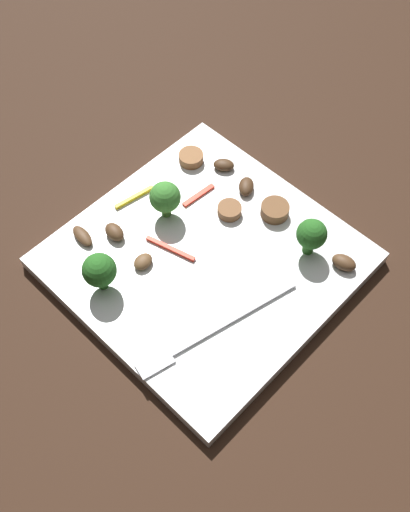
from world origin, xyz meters
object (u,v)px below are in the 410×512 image
Objects in this scene: broccoli_floret_1 at (99,271)px; mushroom_1 at (344,263)px; broccoli_floret_0 at (165,198)px; plate at (205,260)px; fork at (207,333)px; sausage_slice_2 at (275,210)px; sausage_slice_1 at (229,210)px; mushroom_3 at (82,236)px; mushroom_5 at (143,262)px; pepper_strip_0 at (134,197)px; mushroom_2 at (246,186)px; pepper_strip_2 at (170,249)px; mushroom_0 at (224,165)px; pepper_strip_1 at (199,195)px; broccoli_floret_2 at (311,235)px; sausage_slice_0 at (191,158)px; mushroom_4 at (114,232)px.

broccoli_floret_1 reaches higher than mushroom_1.
broccoli_floret_0 reaches higher than mushroom_1.
mushroom_1 reaches higher than plate.
sausage_slice_2 is (-0.16, -0.05, 0.00)m from fork.
sausage_slice_1 is 0.85× the size of mushroom_3.
mushroom_5 is 0.09m from pepper_strip_0.
mushroom_5 is (0.14, -0.15, -0.00)m from mushroom_1.
pepper_strip_2 is (0.12, -0.00, -0.00)m from mushroom_2.
mushroom_0 is at bearing -98.30° from mushroom_2.
sausage_slice_1 is 0.61× the size of pepper_strip_1.
broccoli_floret_2 is at bearing 116.25° from broccoli_floret_0.
sausage_slice_1 is at bearing 170.27° from mushroom_5.
mushroom_0 reaches higher than fork.
plate is 9.65× the size of sausage_slice_0.
broccoli_floret_1 is 0.19m from sausage_slice_0.
sausage_slice_0 is (-0.18, -0.05, -0.02)m from broccoli_floret_1.
mushroom_0 is 0.18m from mushroom_1.
mushroom_2 is (-0.02, -0.10, -0.02)m from broccoli_floret_2.
sausage_slice_2 is 0.53× the size of pepper_strip_2.
pepper_strip_1 is (0.03, -0.13, -0.03)m from broccoli_floret_2.
mushroom_2 is (-0.00, -0.05, -0.00)m from sausage_slice_2.
pepper_strip_2 is at bearing -46.35° from broccoli_floret_2.
sausage_slice_1 is at bearing 73.61° from sausage_slice_0.
pepper_strip_1 is (-0.05, -0.06, 0.01)m from plate.
mushroom_3 reaches higher than fork.
broccoli_floret_1 reaches higher than mushroom_3.
broccoli_floret_2 is 0.24m from mushroom_3.
plate is 10.62× the size of mushroom_1.
sausage_slice_1 is at bearing 146.25° from mushroom_3.
mushroom_3 is 0.64× the size of pepper_strip_0.
mushroom_5 reaches higher than plate.
sausage_slice_0 is at bearing -117.18° from fork.
mushroom_0 is 0.16m from mushroom_5.
pepper_strip_0 is at bearing -179.54° from mushroom_3.
sausage_slice_0 is 0.58× the size of pepper_strip_0.
broccoli_floret_2 is 0.18m from mushroom_5.
mushroom_5 is 0.11m from pepper_strip_1.
sausage_slice_0 is 1.20× the size of mushroom_0.
mushroom_0 is 0.15m from mushroom_4.
sausage_slice_1 and mushroom_5 have the same top height.
pepper_strip_2 is at bearing -58.28° from plate.
broccoli_floret_2 is 1.49× the size of sausage_slice_2.
sausage_slice_1 reaches higher than pepper_strip_0.
sausage_slice_0 and mushroom_5 have the same top height.
mushroom_2 reaches higher than mushroom_5.
mushroom_3 is 0.07m from pepper_strip_0.
mushroom_1 is (0.00, 0.10, 0.00)m from sausage_slice_2.
mushroom_5 is at bearing 85.81° from mushroom_4.
mushroom_4 is 0.10m from pepper_strip_1.
fork is 3.82× the size of broccoli_floret_2.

